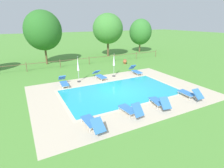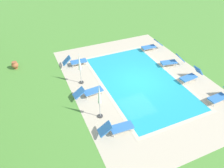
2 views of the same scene
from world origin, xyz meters
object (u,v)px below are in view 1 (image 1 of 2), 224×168
(sun_lounger_north_mid, at_px, (159,102))
(sun_lounger_north_far, at_px, (64,82))
(sun_lounger_south_near_corner, at_px, (130,109))
(tree_far_west, at_px, (140,32))
(patio_umbrella_closed_row_mid_west, at_px, (78,67))
(tree_centre, at_px, (108,29))
(sun_lounger_north_end, at_px, (190,93))
(patio_umbrella_closed_row_west, at_px, (114,62))
(terracotta_urn_near_fence, at_px, (125,62))
(sun_lounger_south_mid, at_px, (92,122))
(sun_lounger_south_far, at_px, (135,70))
(sun_lounger_north_near_steps, at_px, (100,75))
(tree_west_mid, at_px, (43,31))

(sun_lounger_north_mid, bearing_deg, sun_lounger_north_far, 123.28)
(sun_lounger_north_mid, relative_size, sun_lounger_north_far, 0.99)
(sun_lounger_south_near_corner, xyz_separation_m, tree_far_west, (14.35, 18.71, 3.17))
(patio_umbrella_closed_row_mid_west, distance_m, tree_centre, 13.59)
(sun_lounger_south_near_corner, distance_m, tree_centre, 19.78)
(sun_lounger_north_end, bearing_deg, sun_lounger_north_mid, -178.89)
(sun_lounger_north_end, bearing_deg, sun_lounger_south_near_corner, -179.20)
(patio_umbrella_closed_row_west, bearing_deg, terracotta_urn_near_fence, 46.95)
(patio_umbrella_closed_row_west, bearing_deg, sun_lounger_south_mid, -125.45)
(sun_lounger_north_far, xyz_separation_m, sun_lounger_south_far, (7.79, 0.14, 0.01))
(sun_lounger_north_mid, height_order, patio_umbrella_closed_row_mid_west, patio_umbrella_closed_row_mid_west)
(sun_lounger_north_near_steps, relative_size, sun_lounger_south_far, 1.05)
(sun_lounger_north_near_steps, height_order, tree_west_mid, tree_west_mid)
(patio_umbrella_closed_row_mid_west, distance_m, tree_west_mid, 9.56)
(sun_lounger_north_near_steps, relative_size, sun_lounger_north_end, 1.04)
(sun_lounger_south_mid, height_order, patio_umbrella_closed_row_mid_west, patio_umbrella_closed_row_mid_west)
(sun_lounger_north_far, xyz_separation_m, terracotta_urn_near_fence, (9.25, 4.66, -0.04))
(sun_lounger_north_near_steps, distance_m, tree_far_west, 17.53)
(sun_lounger_north_end, xyz_separation_m, sun_lounger_south_mid, (-7.91, -0.32, -0.01))
(patio_umbrella_closed_row_west, bearing_deg, sun_lounger_south_far, -6.21)
(patio_umbrella_closed_row_west, bearing_deg, patio_umbrella_closed_row_mid_west, -179.89)
(sun_lounger_south_near_corner, bearing_deg, tree_centre, 67.38)
(patio_umbrella_closed_row_mid_west, bearing_deg, tree_west_mid, 99.29)
(sun_lounger_north_mid, relative_size, patio_umbrella_closed_row_west, 0.85)
(sun_lounger_north_mid, height_order, sun_lounger_south_near_corner, sun_lounger_south_near_corner)
(sun_lounger_north_near_steps, xyz_separation_m, terracotta_urn_near_fence, (5.61, 4.29, -0.03))
(tree_west_mid, bearing_deg, terracotta_urn_near_fence, -27.40)
(sun_lounger_north_mid, distance_m, tree_west_mid, 17.59)
(sun_lounger_south_mid, xyz_separation_m, tree_west_mid, (0.29, 16.77, 3.92))
(tree_far_west, bearing_deg, sun_lounger_north_near_steps, -139.31)
(sun_lounger_south_near_corner, distance_m, patio_umbrella_closed_row_mid_west, 7.63)
(sun_lounger_north_near_steps, relative_size, sun_lounger_north_far, 1.02)
(sun_lounger_south_far, bearing_deg, patio_umbrella_closed_row_west, 173.79)
(sun_lounger_south_mid, height_order, patio_umbrella_closed_row_west, patio_umbrella_closed_row_west)
(sun_lounger_south_near_corner, xyz_separation_m, patio_umbrella_closed_row_west, (2.92, 7.51, 1.10))
(sun_lounger_south_mid, distance_m, sun_lounger_south_far, 10.98)
(sun_lounger_south_mid, distance_m, tree_centre, 21.11)
(sun_lounger_south_near_corner, bearing_deg, patio_umbrella_closed_row_mid_west, 96.35)
(sun_lounger_south_mid, xyz_separation_m, sun_lounger_south_far, (8.03, 7.48, 0.01))
(tree_far_west, distance_m, tree_centre, 6.97)
(sun_lounger_north_mid, bearing_deg, patio_umbrella_closed_row_west, 85.22)
(sun_lounger_north_near_steps, height_order, tree_far_west, tree_far_west)
(patio_umbrella_closed_row_mid_west, bearing_deg, tree_far_west, 36.41)
(sun_lounger_north_near_steps, bearing_deg, sun_lounger_north_far, -174.24)
(sun_lounger_south_far, relative_size, terracotta_urn_near_fence, 3.24)
(sun_lounger_north_far, xyz_separation_m, patio_umbrella_closed_row_mid_west, (1.52, 0.41, 1.12))
(sun_lounger_north_mid, distance_m, sun_lounger_north_far, 8.47)
(tree_west_mid, bearing_deg, tree_centre, 7.99)
(sun_lounger_south_mid, height_order, sun_lounger_south_far, sun_lounger_south_far)
(terracotta_urn_near_fence, bearing_deg, tree_west_mid, 152.60)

